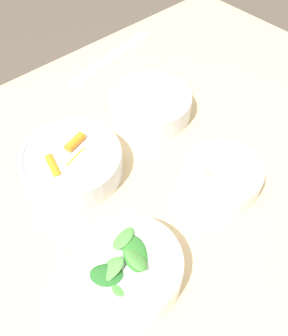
% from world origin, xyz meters
% --- Properties ---
extents(ground_plane, '(10.00, 10.00, 0.00)m').
position_xyz_m(ground_plane, '(0.00, 0.00, 0.00)').
color(ground_plane, '#4C4238').
extents(dining_table, '(1.16, 0.95, 0.77)m').
position_xyz_m(dining_table, '(0.00, 0.00, 0.65)').
color(dining_table, tan).
rests_on(dining_table, ground_plane).
extents(bowl_carrots, '(0.19, 0.19, 0.06)m').
position_xyz_m(bowl_carrots, '(-0.14, 0.15, 0.79)').
color(bowl_carrots, silver).
rests_on(bowl_carrots, dining_table).
extents(bowl_greens, '(0.16, 0.16, 0.08)m').
position_xyz_m(bowl_greens, '(-0.19, -0.08, 0.79)').
color(bowl_greens, white).
rests_on(bowl_greens, dining_table).
extents(bowl_beans_hotdog, '(0.17, 0.17, 0.05)m').
position_xyz_m(bowl_beans_hotdog, '(0.08, 0.17, 0.79)').
color(bowl_beans_hotdog, silver).
rests_on(bowl_beans_hotdog, dining_table).
extents(bowl_cookies, '(0.15, 0.15, 0.04)m').
position_xyz_m(bowl_cookies, '(0.05, -0.05, 0.79)').
color(bowl_cookies, silver).
rests_on(bowl_cookies, dining_table).
extents(ruler, '(0.29, 0.08, 0.00)m').
position_xyz_m(ruler, '(0.14, 0.39, 0.77)').
color(ruler, silver).
rests_on(ruler, dining_table).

